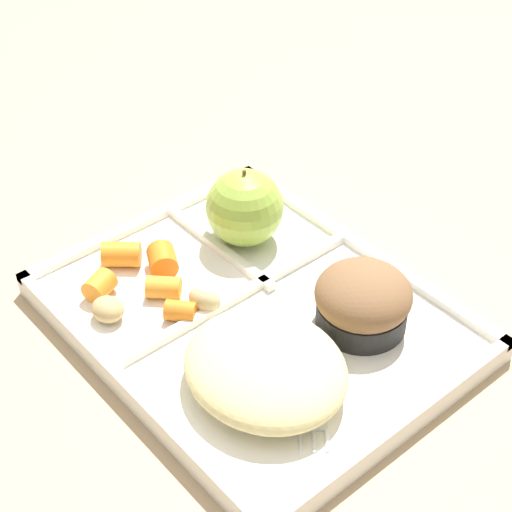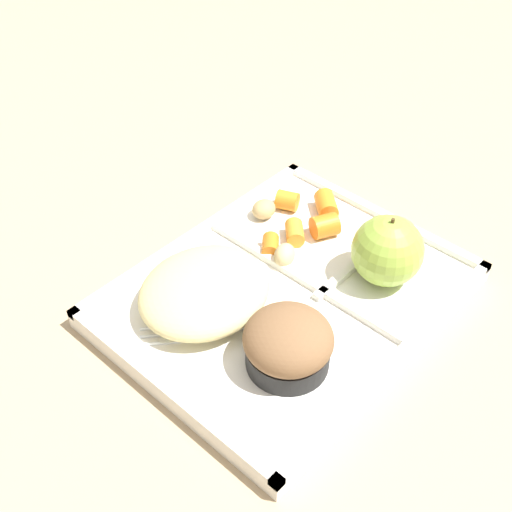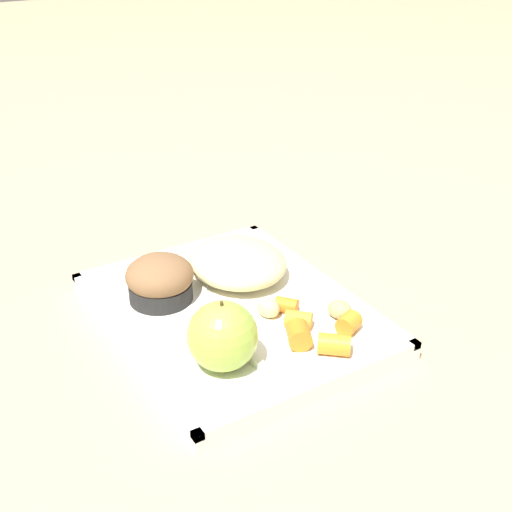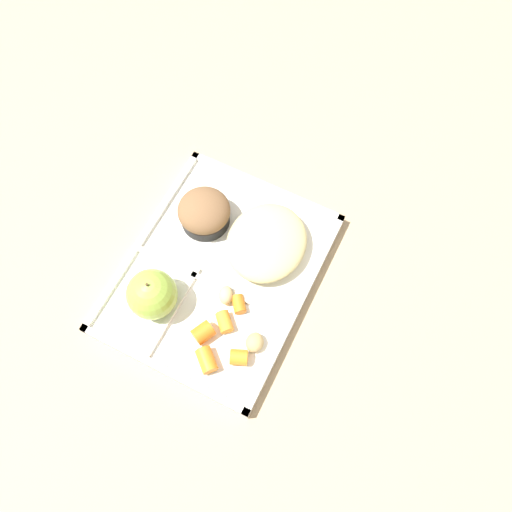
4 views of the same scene
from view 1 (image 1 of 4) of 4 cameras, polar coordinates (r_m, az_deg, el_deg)
name	(u,v)px [view 1 (image 1 of 4)]	position (r m, az deg, el deg)	size (l,w,h in m)	color
ground	(255,325)	(0.74, -0.10, -4.79)	(6.00, 6.00, 0.00)	tan
lunch_tray	(254,317)	(0.74, -0.13, -4.26)	(0.35, 0.28, 0.02)	white
green_apple	(245,208)	(0.79, -0.79, 3.37)	(0.08, 0.08, 0.08)	#93B742
bran_muffin	(363,300)	(0.71, 7.40, -3.06)	(0.08, 0.08, 0.06)	black
carrot_slice_center	(181,311)	(0.72, -5.24, -3.81)	(0.02, 0.02, 0.03)	orange
carrot_slice_diagonal	(99,286)	(0.76, -10.77, -2.04)	(0.02, 0.02, 0.03)	orange
carrot_slice_back	(162,260)	(0.77, -6.48, -0.27)	(0.03, 0.03, 0.03)	orange
carrot_slice_large	(164,287)	(0.75, -6.41, -2.17)	(0.02, 0.02, 0.03)	orange
carrot_slice_edge	(122,254)	(0.79, -9.28, 0.12)	(0.02, 0.02, 0.04)	orange
potato_chunk_large	(108,309)	(0.73, -10.21, -3.65)	(0.03, 0.03, 0.02)	tan
potato_chunk_corner	(204,299)	(0.73, -3.58, -2.99)	(0.03, 0.02, 0.02)	tan
egg_noodle_pile	(265,368)	(0.66, 0.65, -7.72)	(0.14, 0.12, 0.04)	#D6C684
meatball_front	(266,384)	(0.65, 0.69, -8.83)	(0.04, 0.04, 0.04)	brown
meatball_center	(265,363)	(0.67, 0.64, -7.39)	(0.03, 0.03, 0.03)	brown
meatball_side	(259,365)	(0.66, 0.18, -7.55)	(0.04, 0.04, 0.04)	#755B4C
plastic_fork	(311,390)	(0.67, 3.80, -9.21)	(0.13, 0.11, 0.00)	white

